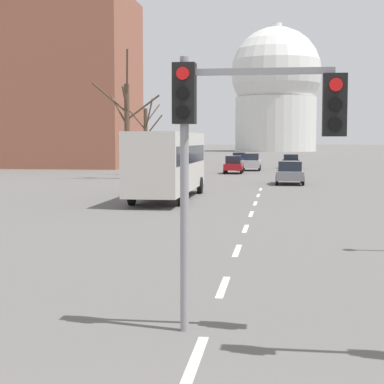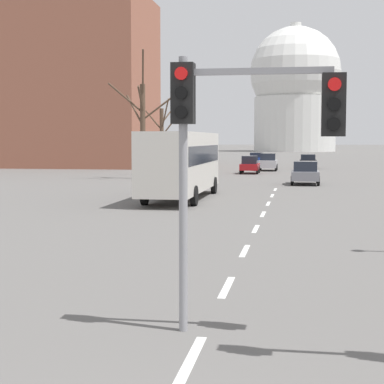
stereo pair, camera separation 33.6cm
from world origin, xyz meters
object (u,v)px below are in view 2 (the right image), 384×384
Objects in this scene: traffic_signal_centre_tall at (236,124)px; sedan_far_right at (268,162)px; sedan_near_right at (308,161)px; sedan_near_left at (250,165)px; sedan_mid_centre at (257,159)px; city_bus at (182,160)px; sedan_far_left at (305,173)px.

traffic_signal_centre_tall is 54.82m from sedan_far_right.
sedan_near_right is (1.86, 60.26, -2.55)m from traffic_signal_centre_tall.
traffic_signal_centre_tall is 49.16m from sedan_near_left.
sedan_mid_centre is at bearing 98.19° from sedan_far_right.
traffic_signal_centre_tall is at bearing -87.75° from sedan_far_right.
city_bus is at bearing -93.41° from sedan_near_left.
sedan_near_left is 12.51m from sedan_near_right.
sedan_near_left is 0.36× the size of city_bus.
traffic_signal_centre_tall is 0.99× the size of sedan_near_right.
sedan_near_left reaches higher than sedan_far_left.
sedan_far_right is (-3.52, 19.60, 0.05)m from sedan_far_left.
sedan_near_right is 38.12m from city_bus.
sedan_mid_centre is at bearing 88.99° from city_bus.
sedan_near_right is at bearing -56.34° from sedan_mid_centre.
sedan_far_right is at bearing -125.91° from sedan_near_right.
traffic_signal_centre_tall is 0.41× the size of city_bus.
sedan_near_left is 26.25m from city_bus.
traffic_signal_centre_tall is at bearing -77.41° from city_bus.
sedan_far_right reaches higher than sedan_near_right.
sedan_near_right is 0.42× the size of city_bus.
traffic_signal_centre_tall reaches higher than sedan_far_right.
traffic_signal_centre_tall reaches higher than sedan_near_left.
sedan_near_right is at bearing 88.23° from traffic_signal_centre_tall.
sedan_near_right is at bearing 64.45° from sedan_near_left.
sedan_far_right reaches higher than sedan_mid_centre.
sedan_mid_centre is (-0.74, 20.50, -0.04)m from sedan_near_left.
traffic_signal_centre_tall is 1.02× the size of sedan_mid_centre.
sedan_near_right is 25.14m from sedan_far_left.
sedan_near_right is (5.39, 11.28, -0.02)m from sedan_near_left.
sedan_mid_centre is 14.91m from sedan_far_right.
sedan_far_left is 13.97m from city_bus.
sedan_far_right reaches higher than sedan_near_left.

